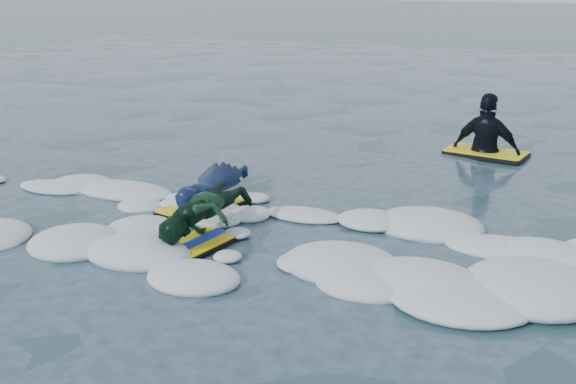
# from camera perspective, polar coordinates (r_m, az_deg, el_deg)

# --- Properties ---
(ground) EXTENTS (120.00, 120.00, 0.00)m
(ground) POSITION_cam_1_polar(r_m,az_deg,el_deg) (7.69, -11.52, -4.59)
(ground) COLOR #1B3A43
(ground) RESTS_ON ground
(foam_band) EXTENTS (12.00, 3.10, 0.30)m
(foam_band) POSITION_cam_1_polar(r_m,az_deg,el_deg) (8.51, -7.77, -2.22)
(foam_band) COLOR silver
(foam_band) RESTS_ON ground
(prone_woman_unit) EXTENTS (0.89, 1.70, 0.43)m
(prone_woman_unit) POSITION_cam_1_polar(r_m,az_deg,el_deg) (8.95, -6.14, 0.31)
(prone_woman_unit) COLOR black
(prone_woman_unit) RESTS_ON ground
(prone_child_unit) EXTENTS (0.80, 1.41, 0.53)m
(prone_child_unit) POSITION_cam_1_polar(r_m,az_deg,el_deg) (7.74, -6.56, -2.04)
(prone_child_unit) COLOR black
(prone_child_unit) RESTS_ON ground
(waiting_rider_unit) EXTENTS (1.34, 0.90, 1.84)m
(waiting_rider_unit) POSITION_cam_1_polar(r_m,az_deg,el_deg) (11.69, 15.37, 3.07)
(waiting_rider_unit) COLOR black
(waiting_rider_unit) RESTS_ON ground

